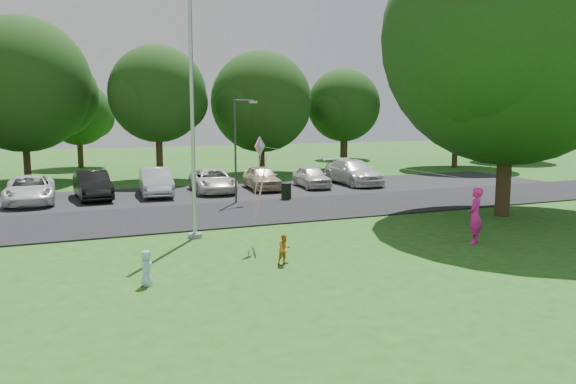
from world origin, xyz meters
name	(u,v)px	position (x,y,z in m)	size (l,w,h in m)	color
ground	(350,262)	(0.00, 0.00, 0.00)	(120.00, 120.00, 0.00)	#1F5716
park_road	(252,212)	(0.00, 9.00, 0.03)	(60.00, 6.00, 0.06)	black
parking_strip	(213,193)	(0.00, 15.50, 0.03)	(42.00, 7.00, 0.06)	black
flagpole	(192,120)	(-3.50, 5.00, 4.17)	(0.50, 0.50, 10.00)	#B7BABF
street_lamp	(238,140)	(0.32, 11.79, 3.08)	(1.36, 0.69, 5.13)	#3F3F44
trash_can	(286,192)	(2.84, 11.80, 0.43)	(0.54, 0.54, 0.86)	black
big_tree	(511,44)	(9.68, 4.07, 7.23)	(11.21, 10.67, 12.87)	#332316
tree_row	(201,94)	(1.59, 24.23, 5.71)	(64.35, 11.94, 10.88)	#332316
horizon_trees	(202,114)	(4.06, 33.88, 4.30)	(77.46, 7.20, 7.02)	#332316
parked_cars	(209,180)	(-0.17, 15.58, 0.75)	(20.30, 5.41, 1.48)	silver
woman	(475,216)	(5.04, 0.45, 0.96)	(0.70, 0.46, 1.91)	#F320A2
child_yellow	(285,249)	(-1.91, 0.50, 0.45)	(0.44, 0.34, 0.90)	orange
child_blue	(146,268)	(-5.96, -0.05, 0.47)	(0.45, 0.30, 0.93)	#9DD2F1
kite	(266,160)	(-1.59, 2.91, 2.88)	(7.05, 2.80, 2.70)	pink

